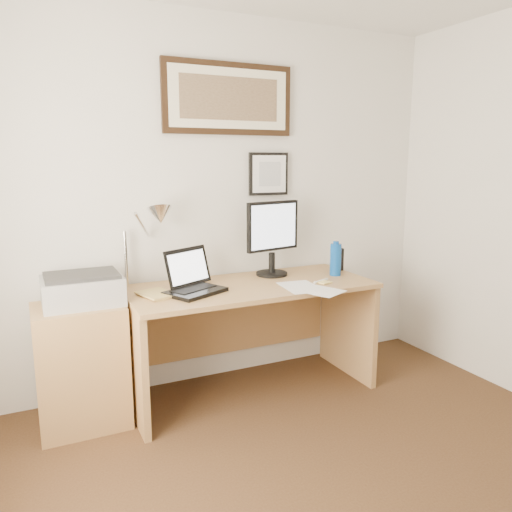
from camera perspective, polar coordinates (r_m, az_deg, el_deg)
wall_back at (r=3.45m, az=-5.49°, el=5.92°), size 3.50×0.02×2.50m
side_cabinet at (r=3.16m, az=-19.31°, el=-11.75°), size 0.50×0.40×0.73m
water_bottle at (r=3.53m, az=9.08°, el=-0.42°), size 0.08×0.08×0.22m
bottle_cap at (r=3.51m, az=9.14°, el=1.52°), size 0.04×0.04×0.02m
speaker at (r=3.71m, az=9.27°, el=-0.36°), size 0.08×0.07×0.16m
paper_sheet_a at (r=3.14m, az=6.99°, el=-3.89°), size 0.33×0.37×0.00m
paper_sheet_b at (r=3.19m, az=5.13°, el=-3.54°), size 0.25×0.33×0.00m
sticky_pad at (r=3.32m, az=7.76°, el=-2.97°), size 0.10×0.10×0.01m
marker_pen at (r=3.34m, az=7.42°, el=-2.84°), size 0.14×0.06×0.02m
book at (r=3.01m, az=-12.70°, el=-4.58°), size 0.24×0.28×0.02m
desk at (r=3.39m, az=-1.20°, el=-6.81°), size 1.60×0.70×0.75m
laptop at (r=3.09m, az=-7.26°, el=-3.02°), size 0.41×0.43×0.26m
lcd_monitor at (r=3.46m, az=1.91°, el=2.47°), size 0.42×0.22×0.52m
printer at (r=3.04m, az=-19.23°, el=-3.59°), size 0.44×0.34×0.18m
desk_lamp at (r=3.16m, az=-11.27°, el=4.15°), size 0.29×0.27×0.53m
picture_large at (r=3.49m, az=-3.11°, el=17.52°), size 0.92×0.04×0.47m
picture_small at (r=3.60m, az=1.45°, el=9.36°), size 0.30×0.03×0.30m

